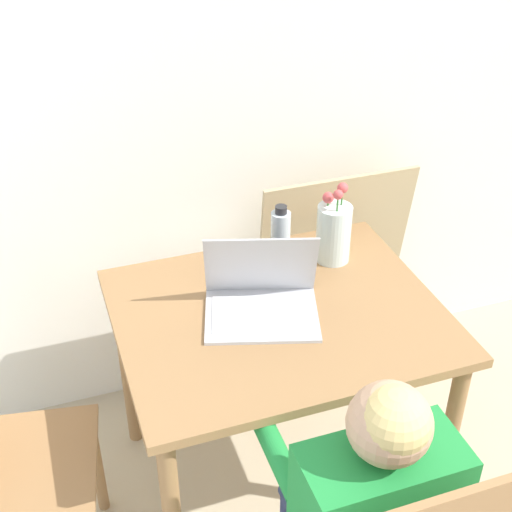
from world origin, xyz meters
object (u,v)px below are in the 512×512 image
object	(u,v)px
flower_vase	(334,231)
water_bottle	(280,242)
person_seated	(367,500)
laptop	(261,294)

from	to	relation	value
flower_vase	water_bottle	world-z (taller)	flower_vase
person_seated	flower_vase	world-z (taller)	person_seated
person_seated	laptop	bearing A→B (deg)	-87.80
water_bottle	person_seated	bearing A→B (deg)	-96.76
laptop	water_bottle	bearing A→B (deg)	71.32
person_seated	flower_vase	distance (m)	0.90
water_bottle	laptop	bearing A→B (deg)	-125.86
laptop	flower_vase	size ratio (longest dim) A/B	1.43
laptop	flower_vase	xyz separation A→B (m)	(0.31, 0.18, 0.05)
person_seated	water_bottle	distance (m)	0.85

